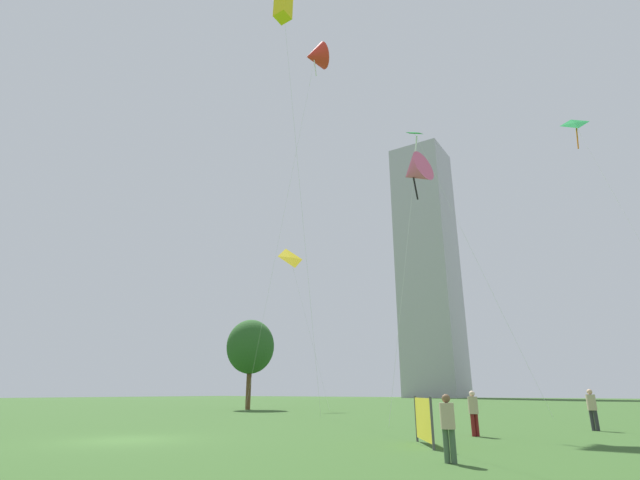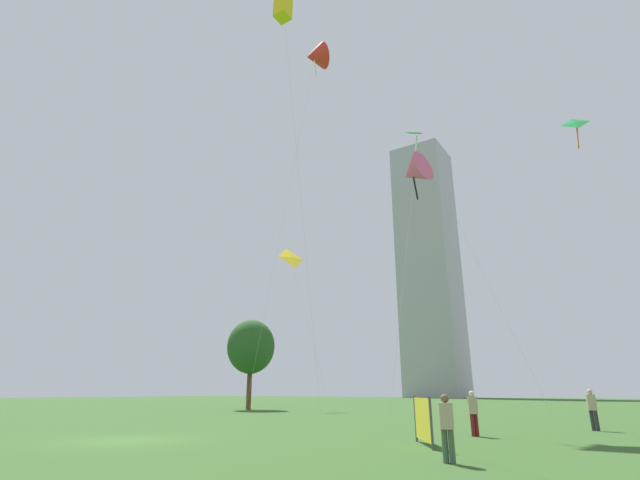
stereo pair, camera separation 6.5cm
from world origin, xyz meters
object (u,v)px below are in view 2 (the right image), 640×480
person_standing_0 (592,407)px  park_tree_0 (251,347)px  kite_flying_3 (414,171)px  kite_flying_5 (576,125)px  kite_flying_0 (291,258)px  event_banner (423,419)px  person_standing_1 (473,410)px  kite_flying_2 (283,6)px  distant_highrise_0 (429,266)px  kite_flying_4 (416,137)px  person_standing_2 (447,423)px  kite_flying_1 (315,56)px

person_standing_0 → park_tree_0: bearing=-7.0°
kite_flying_3 → kite_flying_5: size_ratio=0.69×
kite_flying_0 → event_banner: kite_flying_0 is taller
person_standing_1 → kite_flying_2: size_ratio=0.06×
distant_highrise_0 → event_banner: bearing=-70.9°
event_banner → kite_flying_3: bearing=110.0°
kite_flying_4 → kite_flying_5: 13.32m
person_standing_2 → kite_flying_0: (-27.56, 28.38, 15.48)m
person_standing_2 → kite_flying_3: bearing=-74.8°
person_standing_1 → person_standing_2: (1.69, -7.71, -0.06)m
person_standing_1 → person_standing_2: size_ratio=1.06×
person_standing_1 → kite_flying_2: kite_flying_2 is taller
kite_flying_2 → kite_flying_3: bearing=41.5°
kite_flying_2 → distant_highrise_0: distant_highrise_0 is taller
person_standing_0 → kite_flying_2: (-13.23, -7.21, 24.91)m
kite_flying_5 → park_tree_0: kite_flying_5 is taller
person_standing_2 → kite_flying_5: bearing=-105.3°
person_standing_1 → park_tree_0: 32.48m
person_standing_2 → kite_flying_4: (-6.40, 15.80, 18.09)m
kite_flying_0 → park_tree_0: 11.27m
park_tree_0 → kite_flying_0: bearing=68.4°
event_banner → kite_flying_1: bearing=136.0°
kite_flying_1 → distant_highrise_0: size_ratio=0.41×
kite_flying_4 → park_tree_0: size_ratio=2.22×
kite_flying_1 → kite_flying_2: 13.21m
kite_flying_3 → distant_highrise_0: 127.54m
kite_flying_3 → kite_flying_4: kite_flying_4 is taller
kite_flying_0 → kite_flying_4: size_ratio=0.89×
kite_flying_0 → kite_flying_1: 22.04m
person_standing_0 → kite_flying_1: bearing=0.5°
kite_flying_1 → kite_flying_4: bearing=-7.8°
kite_flying_2 → kite_flying_3: (6.13, 5.43, -11.63)m
person_standing_0 → park_tree_0: (-31.23, 10.56, 5.09)m
park_tree_0 → kite_flying_3: bearing=-27.1°
kite_flying_2 → event_banner: size_ratio=12.12×
person_standing_0 → person_standing_1: 6.92m
person_standing_2 → kite_flying_3: size_ratio=0.11×
person_standing_0 → person_standing_1: (-3.68, -5.86, -0.04)m
person_standing_2 → park_tree_0: bearing=-47.8°
event_banner → person_standing_1: bearing=84.7°
kite_flying_5 → kite_flying_4: bearing=-136.2°
kite_flying_1 → kite_flying_2: kite_flying_1 is taller
kite_flying_4 → kite_flying_2: bearing=-117.2°
park_tree_0 → event_banner: size_ratio=3.97×
kite_flying_0 → kite_flying_2: kite_flying_2 is taller
kite_flying_1 → park_tree_0: 29.48m
kite_flying_4 → distant_highrise_0: distant_highrise_0 is taller
kite_flying_4 → park_tree_0: bearing=160.0°
kite_flying_2 → park_tree_0: 32.13m
kite_flying_1 → distant_highrise_0: 116.46m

